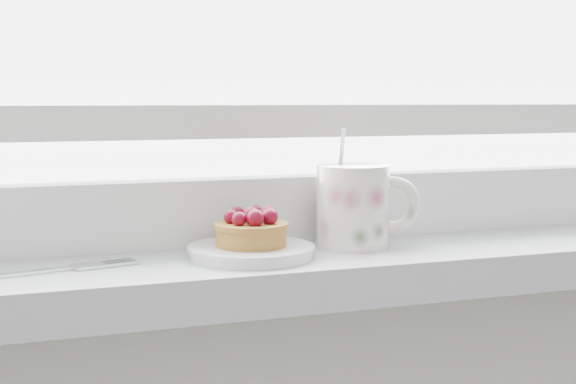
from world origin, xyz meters
name	(u,v)px	position (x,y,z in m)	size (l,w,h in m)	color
saucer	(251,252)	(0.00, 1.88, 0.95)	(0.12, 0.12, 0.01)	silver
raspberry_tart	(251,229)	(0.00, 1.88, 0.97)	(0.07, 0.07, 0.04)	brown
floral_mug	(356,204)	(0.12, 1.90, 0.98)	(0.12, 0.10, 0.12)	silver
fork	(33,272)	(-0.20, 1.87, 0.94)	(0.19, 0.06, 0.00)	silver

